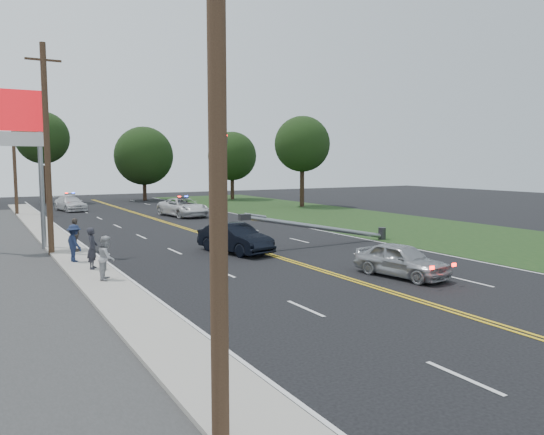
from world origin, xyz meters
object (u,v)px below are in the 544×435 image
bystander_a (92,248)px  bystander_c (74,243)px  emergency_a (183,207)px  utility_pole_far (14,154)px  crashed_sedan (235,238)px  utility_pole_near (217,120)px  bystander_b (107,257)px  utility_pole_mid (47,149)px  pylon_sign (13,131)px  fallen_streetlight (327,228)px  traffic_signal (226,165)px  emergency_b (70,204)px  waiting_sedan (401,260)px  bystander_d (75,235)px

bystander_a → bystander_c: 2.04m
emergency_a → utility_pole_far: bearing=138.8°
crashed_sedan → bystander_c: size_ratio=2.67×
utility_pole_near → bystander_c: size_ratio=6.10×
bystander_b → utility_pole_mid: bearing=31.1°
bystander_c → bystander_b: bearing=171.4°
pylon_sign → utility_pole_far: (1.30, 20.00, -0.91)m
crashed_sedan → bystander_c: bystander_c is taller
fallen_streetlight → utility_pole_near: size_ratio=0.94×
traffic_signal → emergency_b: 14.68m
traffic_signal → crashed_sedan: 24.10m
pylon_sign → bystander_b: (2.33, -9.35, -5.06)m
emergency_b → bystander_b: 31.53m
utility_pole_mid → waiting_sedan: 17.05m
pylon_sign → bystander_a: bearing=-72.3°
traffic_signal → utility_pole_far: utility_pole_far is taller
fallen_streetlight → bystander_c: bearing=175.8°
waiting_sedan → emergency_a: emergency_a is taller
pylon_sign → bystander_b: 10.89m
emergency_a → bystander_c: bystander_c is taller
emergency_b → bystander_b: (-3.54, -31.33, 0.27)m
bystander_c → fallen_streetlight: bearing=-108.8°
pylon_sign → bystander_a: 8.96m
traffic_signal → emergency_a: traffic_signal is taller
utility_pole_mid → waiting_sedan: (11.24, -12.04, -4.42)m
utility_pole_near → bystander_d: 20.17m
crashed_sedan → emergency_a: emergency_a is taller
fallen_streetlight → bystander_b: size_ratio=5.73×
waiting_sedan → bystander_b: bystander_b is taller
utility_pole_near → bystander_b: utility_pole_near is taller
emergency_b → emergency_a: bearing=-63.9°
crashed_sedan → utility_pole_near: bearing=-129.4°
utility_pole_mid → bystander_c: bearing=-79.4°
traffic_signal → utility_pole_mid: bearing=-134.2°
bystander_b → fallen_streetlight: bearing=-51.7°
traffic_signal → utility_pole_near: bearing=-114.7°
fallen_streetlight → emergency_b: size_ratio=2.04×
pylon_sign → crashed_sedan: pylon_sign is taller
bystander_b → bystander_a: bearing=24.9°
pylon_sign → fallen_streetlight: size_ratio=0.85×
traffic_signal → utility_pole_near: (-17.50, -38.00, 0.88)m
traffic_signal → bystander_c: 27.22m
pylon_sign → bystander_a: (2.26, -7.07, -5.03)m
utility_pole_mid → bystander_d: (1.05, -0.29, -4.15)m
pylon_sign → utility_pole_near: utility_pole_near is taller
emergency_b → utility_pole_mid: bearing=-111.4°
bystander_b → bystander_c: bearing=29.2°
pylon_sign → bystander_c: size_ratio=4.88×
utility_pole_far → fallen_streetlight: bearing=-62.8°
bystander_a → bystander_d: size_ratio=1.04×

